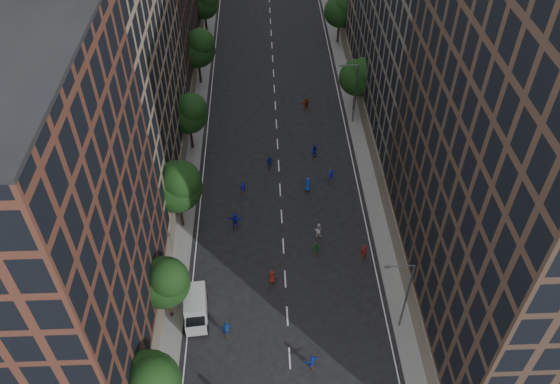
{
  "coord_description": "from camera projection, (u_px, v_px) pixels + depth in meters",
  "views": [
    {
      "loc": [
        -1.87,
        -16.78,
        44.89
      ],
      "look_at": [
        -0.11,
        28.98,
        2.0
      ],
      "focal_mm": 35.0,
      "sensor_mm": 36.0,
      "label": 1
    }
  ],
  "objects": [
    {
      "name": "ground",
      "position": [
        278.0,
        146.0,
        72.15
      ],
      "size": [
        240.0,
        240.0,
        0.0
      ],
      "primitive_type": "plane",
      "color": "black",
      "rests_on": "ground"
    },
    {
      "name": "sidewalk_left",
      "position": [
        191.0,
        115.0,
        77.23
      ],
      "size": [
        4.0,
        105.0,
        0.15
      ],
      "primitive_type": "cube",
      "color": "slate",
      "rests_on": "ground"
    },
    {
      "name": "sidewalk_right",
      "position": [
        360.0,
        111.0,
        77.9
      ],
      "size": [
        4.0,
        105.0,
        0.15
      ],
      "primitive_type": "cube",
      "color": "slate",
      "rests_on": "ground"
    },
    {
      "name": "bldg_left_a",
      "position": [
        34.0,
        237.0,
        40.21
      ],
      "size": [
        14.0,
        22.0,
        30.0
      ],
      "primitive_type": "cube",
      "color": "#532C20",
      "rests_on": "ground"
    },
    {
      "name": "bldg_left_b",
      "position": [
        95.0,
        51.0,
        56.35
      ],
      "size": [
        14.0,
        26.0,
        34.0
      ],
      "primitive_type": "cube",
      "color": "#8E785D",
      "rests_on": "ground"
    },
    {
      "name": "bldg_right_a",
      "position": [
        534.0,
        158.0,
        42.15
      ],
      "size": [
        14.0,
        30.0,
        36.0
      ],
      "primitive_type": "cube",
      "color": "#422F23",
      "rests_on": "ground"
    },
    {
      "name": "bldg_right_b",
      "position": [
        437.0,
        11.0,
        64.32
      ],
      "size": [
        14.0,
        28.0,
        33.0
      ],
      "primitive_type": "cube",
      "color": "#5C554C",
      "rests_on": "ground"
    },
    {
      "name": "tree_left_0",
      "position": [
        150.0,
        384.0,
        41.4
      ],
      "size": [
        5.2,
        5.2,
        8.83
      ],
      "color": "black",
      "rests_on": "ground"
    },
    {
      "name": "tree_left_1",
      "position": [
        165.0,
        281.0,
        48.98
      ],
      "size": [
        4.8,
        4.8,
        8.21
      ],
      "color": "black",
      "rests_on": "ground"
    },
    {
      "name": "tree_left_2",
      "position": [
        178.0,
        185.0,
        57.16
      ],
      "size": [
        5.6,
        5.6,
        9.45
      ],
      "color": "black",
      "rests_on": "ground"
    },
    {
      "name": "tree_left_3",
      "position": [
        189.0,
        112.0,
        67.75
      ],
      "size": [
        5.0,
        5.0,
        8.58
      ],
      "color": "black",
      "rests_on": "ground"
    },
    {
      "name": "tree_left_4",
      "position": [
        198.0,
        47.0,
        79.22
      ],
      "size": [
        5.4,
        5.4,
        9.08
      ],
      "color": "black",
      "rests_on": "ground"
    },
    {
      "name": "tree_left_5",
      "position": [
        205.0,
        3.0,
        91.19
      ],
      "size": [
        4.8,
        4.8,
        8.33
      ],
      "color": "black",
      "rests_on": "ground"
    },
    {
      "name": "tree_right_a",
      "position": [
        359.0,
        76.0,
        74.35
      ],
      "size": [
        5.0,
        5.0,
        8.39
      ],
      "color": "black",
      "rests_on": "ground"
    },
    {
      "name": "tree_right_b",
      "position": [
        341.0,
        9.0,
        88.71
      ],
      "size": [
        5.2,
        5.2,
        8.83
      ],
      "color": "black",
      "rests_on": "ground"
    },
    {
      "name": "streetlamp_near",
      "position": [
        405.0,
        293.0,
        48.49
      ],
      "size": [
        2.64,
        0.22,
        9.06
      ],
      "color": "#595B60",
      "rests_on": "ground"
    },
    {
      "name": "streetlamp_far",
      "position": [
        354.0,
        90.0,
        72.55
      ],
      "size": [
        2.64,
        0.22,
        9.06
      ],
      "color": "#595B60",
      "rests_on": "ground"
    },
    {
      "name": "cargo_van",
      "position": [
        196.0,
        308.0,
        51.93
      ],
      "size": [
        2.6,
        4.86,
        2.5
      ],
      "rotation": [
        0.0,
        0.0,
        0.09
      ],
      "color": "#B5B5B7",
      "rests_on": "ground"
    },
    {
      "name": "skater_4",
      "position": [
        227.0,
        329.0,
        50.68
      ],
      "size": [
        1.15,
        0.63,
        1.86
      ],
      "primitive_type": "imported",
      "rotation": [
        0.0,
        0.0,
        3.3
      ],
      "color": "#1444A3",
      "rests_on": "ground"
    },
    {
      "name": "skater_5",
      "position": [
        312.0,
        362.0,
        48.43
      ],
      "size": [
        1.46,
        0.98,
        1.51
      ],
      "primitive_type": "imported",
      "rotation": [
        0.0,
        0.0,
        3.56
      ],
      "color": "#1738BE",
      "rests_on": "ground"
    },
    {
      "name": "skater_6",
      "position": [
        272.0,
        277.0,
        55.25
      ],
      "size": [
        0.95,
        0.79,
        1.66
      ],
      "primitive_type": "imported",
      "rotation": [
        0.0,
        0.0,
        2.77
      ],
      "color": "maroon",
      "rests_on": "ground"
    },
    {
      "name": "skater_7",
      "position": [
        364.0,
        251.0,
        57.7
      ],
      "size": [
        0.73,
        0.57,
        1.76
      ],
      "primitive_type": "imported",
      "rotation": [
        0.0,
        0.0,
        2.88
      ],
      "color": "maroon",
      "rests_on": "ground"
    },
    {
      "name": "skater_8",
      "position": [
        318.0,
        230.0,
        59.84
      ],
      "size": [
        1.03,
        0.89,
        1.81
      ],
      "primitive_type": "imported",
      "rotation": [
        0.0,
        0.0,
        2.88
      ],
      "color": "silver",
      "rests_on": "ground"
    },
    {
      "name": "skater_9",
      "position": [
        200.0,
        298.0,
        53.3
      ],
      "size": [
        1.31,
        0.97,
        1.81
      ],
      "primitive_type": "imported",
      "rotation": [
        0.0,
        0.0,
        3.42
      ],
      "color": "#414146",
      "rests_on": "ground"
    },
    {
      "name": "skater_10",
      "position": [
        316.0,
        249.0,
        57.98
      ],
      "size": [
        0.99,
        0.45,
        1.66
      ],
      "primitive_type": "imported",
      "rotation": [
        0.0,
        0.0,
        3.19
      ],
      "color": "#216E27",
      "rests_on": "ground"
    },
    {
      "name": "skater_11",
      "position": [
        235.0,
        220.0,
        60.96
      ],
      "size": [
        1.74,
        0.78,
        1.8
      ],
      "primitive_type": "imported",
      "rotation": [
        0.0,
        0.0,
        2.99
      ],
      "color": "#161BB3",
      "rests_on": "ground"
    },
    {
      "name": "skater_12",
      "position": [
        308.0,
        185.0,
        65.25
      ],
      "size": [
        1.05,
        0.84,
        1.87
      ],
      "primitive_type": "imported",
      "rotation": [
        0.0,
        0.0,
        2.84
      ],
      "color": "#153FAB",
      "rests_on": "ground"
    },
    {
      "name": "skater_13",
      "position": [
        243.0,
        187.0,
        65.07
      ],
      "size": [
        0.64,
        0.46,
        1.65
      ],
      "primitive_type": "imported",
      "rotation": [
        0.0,
        0.0,
        3.26
      ],
      "color": "#151AB2",
      "rests_on": "ground"
    },
    {
      "name": "skater_14",
      "position": [
        314.0,
        151.0,
        70.04
      ],
      "size": [
        1.06,
        0.95,
        1.79
      ],
      "primitive_type": "imported",
      "rotation": [
        0.0,
        0.0,
        2.76
      ],
      "color": "#171ABB",
      "rests_on": "ground"
    },
    {
      "name": "skater_15",
      "position": [
        331.0,
        176.0,
        66.59
      ],
      "size": [
        1.1,
        0.68,
        1.65
      ],
      "primitive_type": "imported",
      "rotation": [
        0.0,
        0.0,
        3.2
      ],
      "color": "#111A91",
      "rests_on": "ground"
    },
    {
      "name": "skater_16",
      "position": [
        270.0,
        163.0,
        68.27
      ],
      "size": [
        1.14,
        0.73,
        1.8
      ],
      "primitive_type": "imported",
      "rotation": [
        0.0,
        0.0,
        3.44
      ],
      "color": "#122F97",
      "rests_on": "ground"
    },
    {
      "name": "skater_17",
      "position": [
        306.0,
        104.0,
        77.75
      ],
      "size": [
        1.76,
        0.99,
        1.81
      ],
      "primitive_type": "imported",
      "rotation": [
        0.0,
        0.0,
        3.43
      ],
      "color": "maroon",
      "rests_on": "ground"
    }
  ]
}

